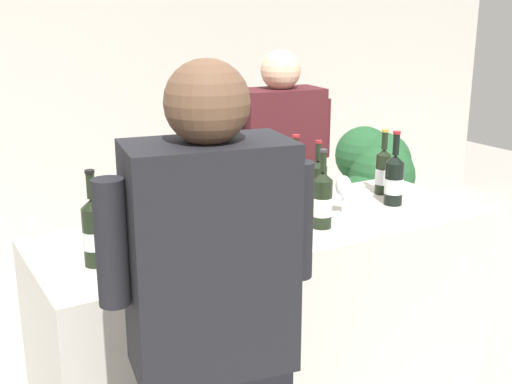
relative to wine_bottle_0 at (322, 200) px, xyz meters
name	(u,v)px	position (x,y,z in m)	size (l,w,h in m)	color
wall_back	(87,75)	(-0.16, 2.73, 0.27)	(8.00, 0.10, 2.80)	beige
counter	(270,335)	(-0.16, 0.13, -0.62)	(1.93, 0.70, 1.01)	beige
wine_bottle_0	(322,200)	(0.00, 0.00, 0.00)	(0.08, 0.08, 0.33)	black
wine_bottle_1	(94,232)	(-0.91, 0.07, 0.01)	(0.08, 0.08, 0.34)	black
wine_bottle_2	(295,187)	(0.00, 0.19, 0.01)	(0.08, 0.08, 0.35)	black
wine_bottle_3	(394,180)	(0.47, 0.10, 0.00)	(0.09, 0.09, 0.34)	black
wine_bottle_4	(262,186)	(-0.10, 0.31, 0.00)	(0.08, 0.08, 0.33)	black
wine_bottle_5	(109,242)	(-0.90, -0.05, 0.00)	(0.08, 0.08, 0.32)	black
wine_bottle_6	(180,216)	(-0.60, 0.05, 0.02)	(0.07, 0.07, 0.35)	black
wine_bottle_7	(318,183)	(0.14, 0.23, 0.00)	(0.08, 0.08, 0.31)	black
wine_bottle_8	(383,171)	(0.54, 0.26, 0.00)	(0.07, 0.07, 0.31)	black
wine_glass	(343,188)	(0.18, 0.10, 0.00)	(0.07, 0.07, 0.17)	silver
ice_bucket	(148,202)	(-0.62, 0.31, 0.01)	(0.22, 0.22, 0.24)	silver
person_server	(279,209)	(0.32, 0.82, -0.31)	(0.59, 0.29, 1.67)	black
potted_shrub	(373,185)	(1.20, 1.09, -0.36)	(0.56, 0.59, 1.13)	brown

